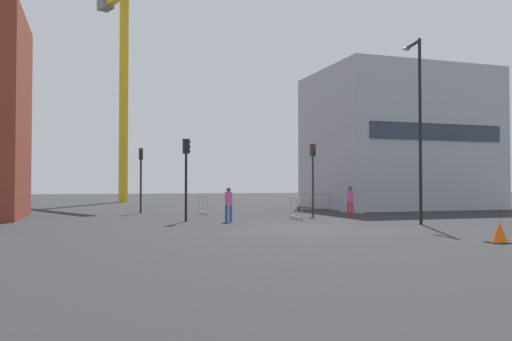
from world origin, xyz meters
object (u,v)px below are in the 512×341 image
pedestrian_walking (350,199)px  pedestrian_waiting (229,202)px  streetlamp_tall (418,117)px  traffic_cone_orange (500,233)px  traffic_light_island (141,170)px  traffic_light_crosswalk (186,166)px  construction_crane (125,61)px  traffic_light_corner (313,167)px

pedestrian_walking → pedestrian_waiting: bearing=-167.7°
streetlamp_tall → traffic_cone_orange: streetlamp_tall is taller
traffic_light_island → pedestrian_walking: 12.84m
traffic_cone_orange → streetlamp_tall: bearing=73.1°
traffic_light_crosswalk → traffic_cone_orange: traffic_light_crosswalk is taller
streetlamp_tall → traffic_light_island: bearing=130.6°
traffic_light_crosswalk → pedestrian_waiting: bearing=-29.9°
traffic_light_crosswalk → traffic_cone_orange: 14.24m
pedestrian_walking → traffic_light_crosswalk: bearing=-176.7°
traffic_cone_orange → traffic_light_crosswalk: bearing=121.8°
pedestrian_walking → traffic_cone_orange: 12.58m
construction_crane → traffic_light_island: bearing=-90.9°
streetlamp_tall → pedestrian_walking: (-0.50, 5.44, -3.80)m
traffic_light_crosswalk → pedestrian_walking: traffic_light_crosswalk is taller
pedestrian_waiting → traffic_light_island: bearing=109.9°
traffic_light_crosswalk → pedestrian_walking: 9.21m
pedestrian_waiting → traffic_light_crosswalk: bearing=150.1°
pedestrian_waiting → traffic_cone_orange: bearing=-62.8°
traffic_light_island → pedestrian_waiting: bearing=-70.1°
construction_crane → traffic_cone_orange: bearing=-78.1°
construction_crane → pedestrian_walking: size_ratio=12.96×
construction_crane → traffic_light_corner: 29.35m
construction_crane → pedestrian_waiting: bearing=-84.4°
construction_crane → traffic_cone_orange: (8.48, -40.24, -13.76)m
pedestrian_walking → traffic_cone_orange: size_ratio=2.55×
pedestrian_walking → pedestrian_waiting: 7.39m
traffic_cone_orange → pedestrian_waiting: bearing=117.2°
traffic_light_island → traffic_cone_orange: size_ratio=6.12×
streetlamp_tall → pedestrian_waiting: 9.45m
traffic_light_island → pedestrian_walking: (10.43, -7.30, -1.71)m
traffic_light_crosswalk → pedestrian_waiting: size_ratio=2.43×
pedestrian_waiting → traffic_cone_orange: pedestrian_waiting is taller
traffic_light_corner → pedestrian_waiting: size_ratio=2.52×
pedestrian_waiting → construction_crane: bearing=95.6°
traffic_light_island → traffic_cone_orange: 21.76m
construction_crane → pedestrian_walking: bearing=-70.0°
traffic_light_island → pedestrian_walking: size_ratio=2.40×
traffic_light_crosswalk → traffic_cone_orange: bearing=-58.2°
traffic_light_corner → pedestrian_waiting: bearing=-147.9°
streetlamp_tall → pedestrian_waiting: size_ratio=5.08×
construction_crane → traffic_light_crosswalk: (1.07, -28.31, -11.41)m
streetlamp_tall → traffic_light_corner: (-1.70, 7.65, -2.02)m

